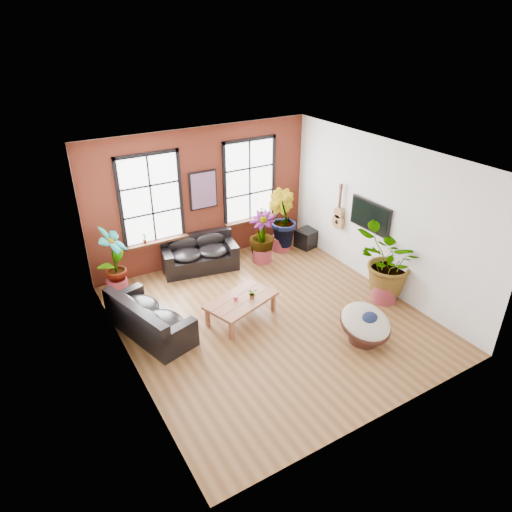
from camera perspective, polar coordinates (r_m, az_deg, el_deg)
The scene contains 19 objects.
room at distance 9.21m, azimuth 1.44°, elevation 1.60°, with size 6.04×6.54×3.54m.
sofa_back at distance 11.82m, azimuth -7.15°, elevation 0.27°, with size 2.02×1.26×0.86m.
sofa_left at distance 9.58m, azimuth -13.36°, elevation -7.68°, with size 1.38×2.20×0.81m.
coffee_table at distance 9.76m, azimuth -1.88°, elevation -5.68°, with size 1.70×1.29×0.58m.
papasan_chair at distance 9.38m, azimuth 13.54°, elevation -8.28°, with size 1.18×1.20×0.78m.
poster at distance 11.61m, azimuth -6.60°, elevation 8.19°, with size 0.74×0.06×0.98m.
tv_wall_unit at distance 11.29m, azimuth 12.95°, elevation 4.85°, with size 0.13×1.86×1.20m.
media_box at distance 12.99m, azimuth 6.45°, elevation 2.26°, with size 0.70×0.63×0.50m.
pot_back_left at distance 11.24m, azimuth -16.91°, elevation -3.61°, with size 0.53×0.53×0.35m.
pot_back_right at distance 12.76m, azimuth 3.16°, elevation 1.65°, with size 0.67×0.67×0.39m.
pot_right_wall at distance 10.88m, azimuth 15.70°, elevation -4.36°, with size 0.65×0.65×0.42m.
pot_mid at distance 12.14m, azimuth 0.77°, elevation 0.19°, with size 0.58×0.58×0.37m.
floor_plant_back_left at distance 10.88m, azimuth -17.33°, elevation -0.27°, with size 0.81×0.55×1.54m, color #1F4F15.
floor_plant_back_right at distance 12.48m, azimuth 3.23°, elevation 4.71°, with size 0.85×0.69×1.55m, color #1F4F15.
floor_plant_right_wall at distance 10.54m, azimuth 16.31°, elevation -0.77°, with size 1.45×1.26×1.61m, color #1F4F15.
floor_plant_mid at distance 11.92m, azimuth 0.76°, elevation 2.71°, with size 0.69×0.69×1.23m, color #1F4F15.
table_plant at distance 9.71m, azimuth -0.48°, elevation -4.69°, with size 0.20×0.17×0.22m, color #1F4F15.
sill_plant_left at distance 11.39m, azimuth -13.78°, elevation 2.16°, with size 0.14×0.10×0.27m, color #1F4F15.
sill_plant_right at distance 12.63m, azimuth 0.76°, elevation 5.58°, with size 0.15×0.15×0.27m, color #1F4F15.
Camera 1 is at (-4.42, -6.83, 5.80)m, focal length 32.00 mm.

